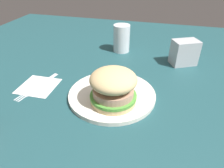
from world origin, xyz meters
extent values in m
plane|color=#1E474C|center=(0.00, 0.00, 0.00)|extent=(1.60, 1.60, 0.00)
cylinder|color=silver|center=(-0.01, 0.01, 0.01)|extent=(0.25, 0.25, 0.01)
cylinder|color=tan|center=(0.03, 0.02, 0.02)|extent=(0.12, 0.12, 0.01)
cylinder|color=#4C9338|center=(0.03, 0.02, 0.03)|extent=(0.13, 0.13, 0.01)
cylinder|color=tan|center=(0.03, 0.02, 0.04)|extent=(0.11, 0.11, 0.02)
ellipsoid|color=tan|center=(0.03, 0.02, 0.08)|extent=(0.12, 0.12, 0.05)
cylinder|color=gold|center=(-0.08, 0.01, 0.02)|extent=(0.02, 0.05, 0.01)
cylinder|color=gold|center=(-0.08, -0.03, 0.02)|extent=(0.04, 0.05, 0.01)
cylinder|color=gold|center=(-0.05, 0.00, 0.02)|extent=(0.05, 0.02, 0.01)
cylinder|color=gold|center=(-0.07, -0.01, 0.02)|extent=(0.03, 0.06, 0.01)
cylinder|color=gold|center=(-0.04, -0.02, 0.02)|extent=(0.04, 0.04, 0.01)
cylinder|color=#E5B251|center=(-0.08, 0.00, 0.02)|extent=(0.03, 0.08, 0.01)
cylinder|color=#E5B251|center=(-0.07, 0.00, 0.02)|extent=(0.04, 0.05, 0.01)
cylinder|color=gold|center=(-0.04, 0.00, 0.02)|extent=(0.05, 0.02, 0.01)
cylinder|color=gold|center=(-0.08, -0.02, 0.02)|extent=(0.06, 0.03, 0.01)
cylinder|color=#E5B251|center=(-0.05, -0.01, 0.02)|extent=(0.01, 0.05, 0.01)
cube|color=white|center=(0.00, -0.23, 0.00)|extent=(0.11, 0.11, 0.00)
cube|color=silver|center=(-0.03, -0.22, 0.00)|extent=(0.11, 0.04, 0.00)
cube|color=silver|center=(0.04, -0.24, 0.00)|extent=(0.04, 0.03, 0.00)
cylinder|color=silver|center=(0.07, -0.26, 0.00)|extent=(0.03, 0.01, 0.00)
cylinder|color=silver|center=(0.07, -0.25, 0.00)|extent=(0.03, 0.01, 0.00)
cylinder|color=silver|center=(0.07, -0.24, 0.00)|extent=(0.03, 0.01, 0.00)
cylinder|color=silver|center=(-0.34, -0.04, 0.06)|extent=(0.07, 0.07, 0.11)
cylinder|color=silver|center=(-0.34, -0.04, 0.03)|extent=(0.06, 0.06, 0.07)
cube|color=#B7BABF|center=(-0.28, 0.21, 0.05)|extent=(0.09, 0.11, 0.09)
camera|label=1|loc=(0.45, 0.13, 0.35)|focal=32.44mm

